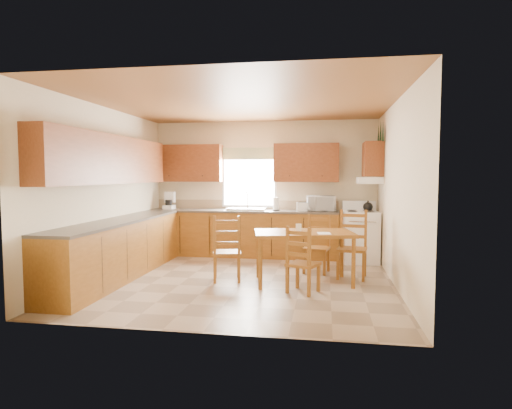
# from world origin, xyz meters

# --- Properties ---
(floor) EXTENTS (4.50, 4.50, 0.00)m
(floor) POSITION_xyz_m (0.00, 0.00, 0.00)
(floor) COLOR gray
(floor) RESTS_ON ground
(ceiling) EXTENTS (4.50, 4.50, 0.00)m
(ceiling) POSITION_xyz_m (0.00, 0.00, 2.70)
(ceiling) COLOR #915A2E
(ceiling) RESTS_ON floor
(wall_left) EXTENTS (4.50, 4.50, 0.00)m
(wall_left) POSITION_xyz_m (-2.25, 0.00, 1.35)
(wall_left) COLOR beige
(wall_left) RESTS_ON floor
(wall_right) EXTENTS (4.50, 4.50, 0.00)m
(wall_right) POSITION_xyz_m (2.25, 0.00, 1.35)
(wall_right) COLOR beige
(wall_right) RESTS_ON floor
(wall_back) EXTENTS (4.50, 4.50, 0.00)m
(wall_back) POSITION_xyz_m (0.00, 2.25, 1.35)
(wall_back) COLOR beige
(wall_back) RESTS_ON floor
(wall_front) EXTENTS (4.50, 4.50, 0.00)m
(wall_front) POSITION_xyz_m (0.00, -2.25, 1.35)
(wall_front) COLOR beige
(wall_front) RESTS_ON floor
(lower_cab_back) EXTENTS (3.75, 0.60, 0.88)m
(lower_cab_back) POSITION_xyz_m (-0.38, 1.95, 0.44)
(lower_cab_back) COLOR brown
(lower_cab_back) RESTS_ON floor
(lower_cab_left) EXTENTS (0.60, 3.60, 0.88)m
(lower_cab_left) POSITION_xyz_m (-1.95, -0.15, 0.44)
(lower_cab_left) COLOR brown
(lower_cab_left) RESTS_ON floor
(counter_back) EXTENTS (3.75, 0.63, 0.04)m
(counter_back) POSITION_xyz_m (-0.38, 1.95, 0.90)
(counter_back) COLOR #4B433B
(counter_back) RESTS_ON lower_cab_back
(counter_left) EXTENTS (0.63, 3.60, 0.04)m
(counter_left) POSITION_xyz_m (-1.95, -0.15, 0.90)
(counter_left) COLOR #4B433B
(counter_left) RESTS_ON lower_cab_left
(backsplash) EXTENTS (3.75, 0.01, 0.18)m
(backsplash) POSITION_xyz_m (-0.38, 2.24, 1.01)
(backsplash) COLOR tan
(backsplash) RESTS_ON counter_back
(upper_cab_back_left) EXTENTS (1.41, 0.33, 0.75)m
(upper_cab_back_left) POSITION_xyz_m (-1.55, 2.08, 1.85)
(upper_cab_back_left) COLOR brown
(upper_cab_back_left) RESTS_ON wall_back
(upper_cab_back_right) EXTENTS (1.25, 0.33, 0.75)m
(upper_cab_back_right) POSITION_xyz_m (0.86, 2.08, 1.85)
(upper_cab_back_right) COLOR brown
(upper_cab_back_right) RESTS_ON wall_back
(upper_cab_left) EXTENTS (0.33, 3.60, 0.75)m
(upper_cab_left) POSITION_xyz_m (-2.08, -0.15, 1.85)
(upper_cab_left) COLOR brown
(upper_cab_left) RESTS_ON wall_left
(upper_cab_stove) EXTENTS (0.33, 0.62, 0.62)m
(upper_cab_stove) POSITION_xyz_m (2.08, 1.65, 1.90)
(upper_cab_stove) COLOR brown
(upper_cab_stove) RESTS_ON wall_right
(range_hood) EXTENTS (0.44, 0.62, 0.12)m
(range_hood) POSITION_xyz_m (2.03, 1.65, 1.52)
(range_hood) COLOR white
(range_hood) RESTS_ON wall_right
(window_frame) EXTENTS (1.13, 0.02, 1.18)m
(window_frame) POSITION_xyz_m (-0.30, 2.22, 1.55)
(window_frame) COLOR white
(window_frame) RESTS_ON wall_back
(window_pane) EXTENTS (1.05, 0.01, 1.10)m
(window_pane) POSITION_xyz_m (-0.30, 2.21, 1.55)
(window_pane) COLOR white
(window_pane) RESTS_ON wall_back
(window_valance) EXTENTS (1.19, 0.01, 0.24)m
(window_valance) POSITION_xyz_m (-0.30, 2.19, 2.05)
(window_valance) COLOR #557D42
(window_valance) RESTS_ON wall_back
(sink_basin) EXTENTS (0.75, 0.45, 0.04)m
(sink_basin) POSITION_xyz_m (-0.30, 1.95, 0.94)
(sink_basin) COLOR silver
(sink_basin) RESTS_ON counter_back
(pine_decal_a) EXTENTS (0.22, 0.22, 0.36)m
(pine_decal_a) POSITION_xyz_m (2.21, 1.33, 2.38)
(pine_decal_a) COLOR black
(pine_decal_a) RESTS_ON wall_right
(pine_decal_b) EXTENTS (0.22, 0.22, 0.36)m
(pine_decal_b) POSITION_xyz_m (2.21, 1.65, 2.42)
(pine_decal_b) COLOR black
(pine_decal_b) RESTS_ON wall_right
(pine_decal_c) EXTENTS (0.22, 0.22, 0.36)m
(pine_decal_c) POSITION_xyz_m (2.21, 1.97, 2.38)
(pine_decal_c) COLOR black
(pine_decal_c) RESTS_ON wall_right
(stove) EXTENTS (0.68, 0.70, 0.93)m
(stove) POSITION_xyz_m (1.88, 1.69, 0.47)
(stove) COLOR white
(stove) RESTS_ON floor
(coffeemaker) EXTENTS (0.25, 0.28, 0.36)m
(coffeemaker) POSITION_xyz_m (-1.92, 1.96, 1.10)
(coffeemaker) COLOR white
(coffeemaker) RESTS_ON counter_back
(paper_towel) EXTENTS (0.13, 0.13, 0.26)m
(paper_towel) POSITION_xyz_m (0.29, 1.92, 1.05)
(paper_towel) COLOR white
(paper_towel) RESTS_ON counter_back
(toaster) EXTENTS (0.22, 0.15, 0.17)m
(toaster) POSITION_xyz_m (0.80, 1.91, 1.00)
(toaster) COLOR white
(toaster) RESTS_ON counter_back
(microwave) EXTENTS (0.54, 0.41, 0.30)m
(microwave) POSITION_xyz_m (1.15, 1.95, 1.07)
(microwave) COLOR white
(microwave) RESTS_ON counter_back
(dining_table) EXTENTS (1.58, 1.09, 0.78)m
(dining_table) POSITION_xyz_m (0.92, -0.02, 0.39)
(dining_table) COLOR brown
(dining_table) RESTS_ON floor
(chair_near_left) EXTENTS (0.50, 0.49, 1.00)m
(chair_near_left) POSITION_xyz_m (-0.24, -0.06, 0.50)
(chair_near_left) COLOR brown
(chair_near_left) RESTS_ON floor
(chair_near_right) EXTENTS (0.50, 0.49, 0.92)m
(chair_near_right) POSITION_xyz_m (0.94, -0.55, 0.46)
(chair_near_right) COLOR brown
(chair_near_right) RESTS_ON floor
(chair_far_left) EXTENTS (0.47, 0.45, 0.95)m
(chair_far_left) POSITION_xyz_m (1.10, 0.69, 0.47)
(chair_far_left) COLOR brown
(chair_far_left) RESTS_ON floor
(chair_far_right) EXTENTS (0.51, 0.49, 1.06)m
(chair_far_right) POSITION_xyz_m (1.66, 0.40, 0.53)
(chair_far_right) COLOR brown
(chair_far_right) RESTS_ON floor
(table_paper) EXTENTS (0.21, 0.27, 0.00)m
(table_paper) POSITION_xyz_m (1.22, -0.16, 0.78)
(table_paper) COLOR white
(table_paper) RESTS_ON dining_table
(table_card) EXTENTS (0.08, 0.03, 0.11)m
(table_card) POSITION_xyz_m (0.84, 0.02, 0.83)
(table_card) COLOR white
(table_card) RESTS_ON dining_table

